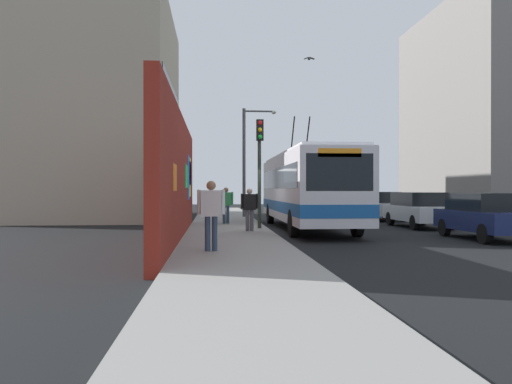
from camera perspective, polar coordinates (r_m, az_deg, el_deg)
name	(u,v)px	position (r m, az deg, el deg)	size (l,w,h in m)	color
ground_plane	(268,232)	(20.99, 1.32, -4.38)	(80.00, 80.00, 0.00)	black
sidewalk_slab	(228,230)	(20.88, -3.06, -4.20)	(48.00, 3.20, 0.15)	gray
graffiti_wall	(179,179)	(17.36, -8.51, 1.44)	(14.97, 0.32, 4.11)	maroon
building_far_left	(98,114)	(33.13, -17.03, 8.22)	(13.55, 8.90, 12.60)	#9E937F
building_far_right	(499,112)	(38.96, 25.14, 7.97)	(13.78, 8.79, 13.90)	gray
city_bus	(306,187)	(22.39, 5.58, 0.52)	(11.83, 2.60, 5.02)	silver
parked_car_navy	(485,215)	(19.23, 23.89, -2.34)	(4.28, 1.80, 1.58)	navy
parked_car_white	(418,209)	(24.41, 17.44, -1.79)	(4.55, 1.80, 1.58)	white
parked_car_silver	(379,205)	(29.65, 13.37, -1.43)	(4.35, 1.89, 1.58)	#B7B7BC
pedestrian_near_wall	(211,209)	(13.08, -4.96, -1.92)	(0.24, 0.70, 1.77)	#2D3F59
pedestrian_midblock	(226,202)	(23.69, -3.32, -1.15)	(0.22, 0.67, 1.65)	#2D3F59
pedestrian_at_curb	(250,206)	(19.37, -0.72, -1.57)	(0.22, 0.65, 1.60)	#595960
traffic_light	(260,155)	(20.79, 0.40, 4.08)	(0.49, 0.28, 4.37)	#2D382D
street_lamp	(248,154)	(29.74, -0.87, 4.22)	(0.44, 1.95, 6.20)	#4C4C51
flying_pigeons	(284,20)	(22.24, 3.10, 18.37)	(11.48, 4.71, 0.38)	slate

